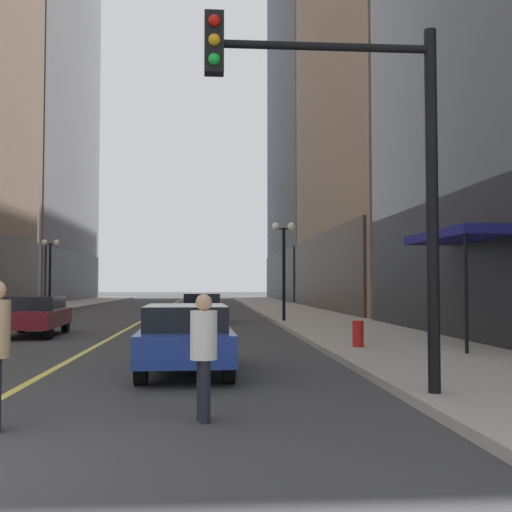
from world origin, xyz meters
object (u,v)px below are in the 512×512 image
pedestrian_in_white_shirt (204,348)px  street_lamp_right_mid (284,249)px  car_navy (202,307)px  traffic_light_near_right (361,146)px  street_lamp_left_far (50,259)px  fire_hydrant_right (358,337)px  car_blue (186,336)px  car_maroon (35,314)px

pedestrian_in_white_shirt → street_lamp_right_mid: bearing=80.2°
car_navy → pedestrian_in_white_shirt: bearing=-89.3°
traffic_light_near_right → street_lamp_left_far: (-11.75, 29.68, -0.49)m
street_lamp_left_far → fire_hydrant_right: street_lamp_left_far is taller
car_blue → pedestrian_in_white_shirt: pedestrian_in_white_shirt is taller
car_blue → street_lamp_left_far: street_lamp_left_far is taller
pedestrian_in_white_shirt → fire_hydrant_right: size_ratio=2.00×
car_blue → car_maroon: same height
car_maroon → traffic_light_near_right: (8.05, -12.75, 3.02)m
car_blue → car_maroon: (-5.40, 9.33, 0.00)m
street_lamp_right_mid → car_navy: bearing=161.4°
street_lamp_left_far → fire_hydrant_right: bearing=-59.9°
car_blue → street_lamp_left_far: size_ratio=0.96×
car_blue → car_maroon: 10.78m
car_maroon → traffic_light_near_right: bearing=-57.7°
car_blue → fire_hydrant_right: bearing=38.4°
pedestrian_in_white_shirt → traffic_light_near_right: 3.75m
traffic_light_near_right → car_maroon: bearing=122.3°
fire_hydrant_right → car_maroon: bearing=148.0°
traffic_light_near_right → fire_hydrant_right: 7.70m
pedestrian_in_white_shirt → street_lamp_left_far: bearing=107.2°
car_navy → traffic_light_near_right: traffic_light_near_right is taller
car_blue → street_lamp_left_far: bearing=109.1°
traffic_light_near_right → street_lamp_right_mid: bearing=86.7°
pedestrian_in_white_shirt → street_lamp_left_far: street_lamp_left_far is taller
pedestrian_in_white_shirt → street_lamp_left_far: size_ratio=0.36×
pedestrian_in_white_shirt → car_blue: bearing=94.9°
pedestrian_in_white_shirt → street_lamp_left_far: (-9.47, 30.65, 2.33)m
pedestrian_in_white_shirt → car_navy: bearing=90.7°
car_blue → traffic_light_near_right: 5.28m
fire_hydrant_right → street_lamp_right_mid: bearing=92.5°
car_blue → traffic_light_near_right: traffic_light_near_right is taller
car_blue → fire_hydrant_right: size_ratio=5.31×
car_maroon → traffic_light_near_right: 15.38m
car_blue → car_maroon: size_ratio=0.97×
street_lamp_right_mid → fire_hydrant_right: size_ratio=5.54×
car_maroon → fire_hydrant_right: size_ratio=5.47×
street_lamp_left_far → car_blue: bearing=-70.9°
street_lamp_left_far → fire_hydrant_right: size_ratio=5.54×
pedestrian_in_white_shirt → traffic_light_near_right: traffic_light_near_right is taller
car_navy → pedestrian_in_white_shirt: pedestrian_in_white_shirt is taller
traffic_light_near_right → street_lamp_left_far: 31.93m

